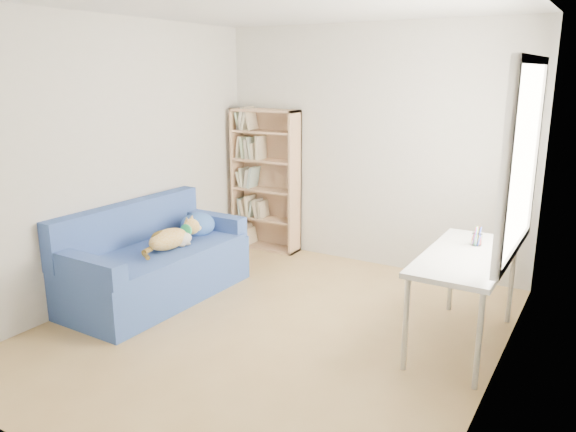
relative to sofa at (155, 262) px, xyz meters
The scene contains 6 objects.
ground 1.39m from the sofa, ahead, with size 4.00×4.00×0.00m, color #A9844C.
room_shell 1.94m from the sofa, ahead, with size 3.54×4.04×2.62m.
sofa is the anchor object (origin of this frame).
bookshelf 1.86m from the sofa, 87.23° to the left, with size 0.84×0.26×1.68m.
desk 2.83m from the sofa, 10.12° to the left, with size 0.61×1.33×0.75m.
pen_cup 2.92m from the sofa, 15.29° to the left, with size 0.08×0.08×0.16m.
Camera 1 is at (2.32, -3.66, 2.11)m, focal length 35.00 mm.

